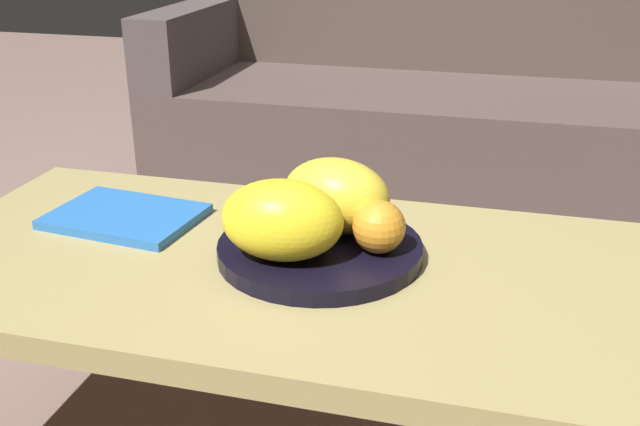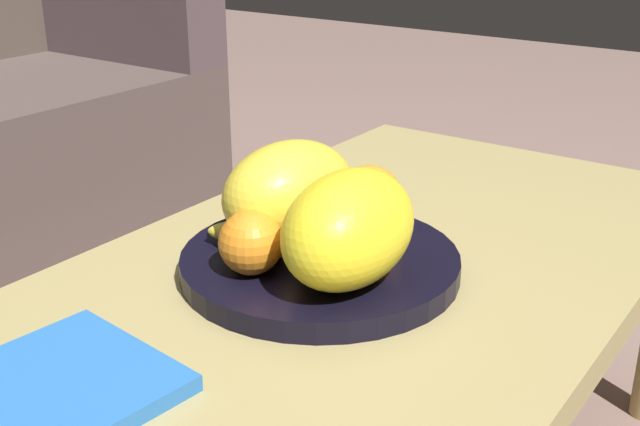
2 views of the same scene
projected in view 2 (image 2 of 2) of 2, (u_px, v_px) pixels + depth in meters
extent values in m
cube|color=#A08E57|center=(324.00, 303.00, 0.90)|extent=(1.25, 0.59, 0.04)
cylinder|color=#9C9650|center=(388.00, 243.00, 1.55)|extent=(0.05, 0.05, 0.37)
cube|color=#4C3C40|center=(113.00, 15.00, 2.17)|extent=(0.14, 0.70, 0.22)
cylinder|color=black|center=(320.00, 263.00, 0.92)|extent=(0.32, 0.32, 0.03)
ellipsoid|color=yellow|center=(289.00, 192.00, 0.93)|extent=(0.20, 0.15, 0.12)
ellipsoid|color=yellow|center=(349.00, 228.00, 0.83)|extent=(0.19, 0.13, 0.12)
sphere|color=orange|center=(251.00, 243.00, 0.86)|extent=(0.07, 0.07, 0.07)
sphere|color=orange|center=(369.00, 198.00, 0.97)|extent=(0.08, 0.08, 0.08)
ellipsoid|color=gold|center=(271.00, 233.00, 0.93)|extent=(0.11, 0.15, 0.03)
ellipsoid|color=gold|center=(298.00, 232.00, 0.93)|extent=(0.15, 0.06, 0.03)
ellipsoid|color=yellow|center=(294.00, 211.00, 0.92)|extent=(0.11, 0.14, 0.03)
cube|color=blue|center=(19.00, 406.00, 0.67)|extent=(0.27, 0.21, 0.02)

